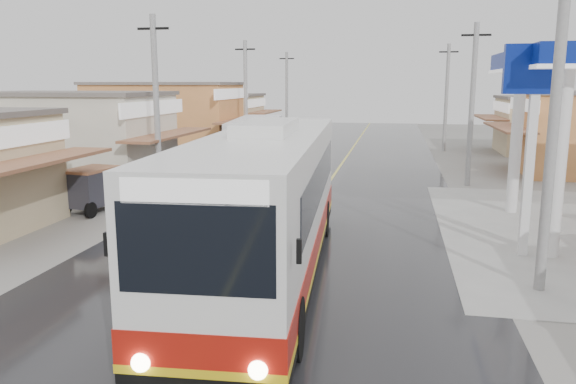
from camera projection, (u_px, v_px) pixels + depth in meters
name	position (u px, v px, depth m)	size (l,w,h in m)	color
ground	(267.00, 273.00, 15.35)	(120.00, 120.00, 0.00)	slate
road	(330.00, 181.00, 29.81)	(12.00, 90.00, 0.02)	black
centre_line	(330.00, 181.00, 29.81)	(0.15, 90.00, 0.01)	#D8CC4C
shopfronts_left	(129.00, 166.00, 35.11)	(11.00, 44.00, 5.20)	tan
utility_poles_left	(210.00, 174.00, 32.07)	(1.60, 50.00, 8.00)	gray
utility_poles_right	(467.00, 185.00, 28.52)	(1.60, 36.00, 8.00)	gray
coach_bus	(268.00, 203.00, 14.84)	(3.74, 13.38, 4.13)	silver
second_bus	(256.00, 143.00, 33.14)	(3.62, 9.38, 3.03)	silver
cyclist	(222.00, 177.00, 27.14)	(1.20, 1.91, 1.94)	black
tricycle_near	(91.00, 187.00, 22.45)	(1.80, 2.50, 1.79)	#26262D
tricycle_far	(196.00, 157.00, 32.93)	(1.74, 2.23, 1.51)	#26262D
tyre_stack	(143.00, 200.00, 23.97)	(0.76, 0.76, 0.39)	black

